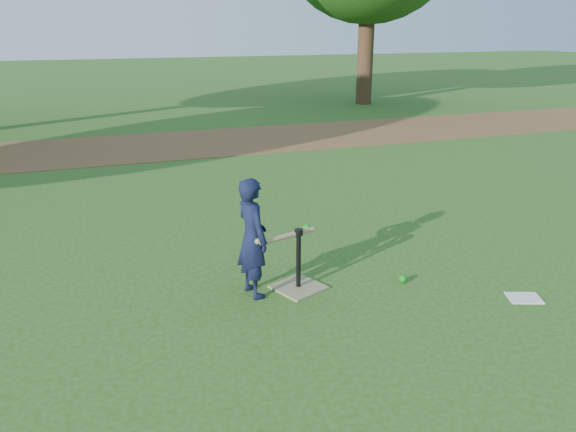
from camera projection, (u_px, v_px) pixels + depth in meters
name	position (u px, v px, depth m)	size (l,w,h in m)	color
ground	(324.00, 295.00, 5.35)	(80.00, 80.00, 0.00)	#285116
dirt_strip	(187.00, 144.00, 12.03)	(24.00, 3.00, 0.01)	brown
child	(252.00, 238.00, 5.19)	(0.42, 0.27, 1.15)	black
wiffle_ball_ground	(403.00, 279.00, 5.59)	(0.08, 0.08, 0.08)	#0C8D13
clipboard	(524.00, 298.00, 5.27)	(0.30, 0.23, 0.01)	white
batting_tee	(298.00, 278.00, 5.44)	(0.56, 0.56, 0.61)	#8E835A
swing_action	(289.00, 235.00, 5.26)	(0.63, 0.26, 0.08)	tan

